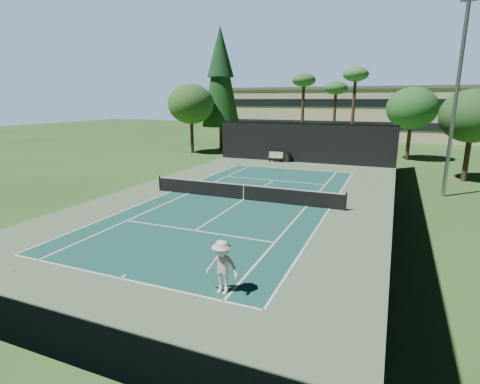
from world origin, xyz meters
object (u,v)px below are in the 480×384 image
(player, at_px, (222,267))
(tennis_net, at_px, (244,191))
(tennis_ball_c, at_px, (299,191))
(trash_bin, at_px, (288,158))
(park_bench, at_px, (276,156))
(tennis_ball_a, at_px, (14,271))
(tennis_ball_d, at_px, (207,178))
(tennis_ball_b, at_px, (221,193))

(player, bearing_deg, tennis_net, 110.95)
(tennis_ball_c, relative_size, trash_bin, 0.07)
(player, distance_m, park_bench, 27.62)
(tennis_net, distance_m, trash_bin, 15.73)
(tennis_net, relative_size, tennis_ball_a, 216.88)
(tennis_ball_a, relative_size, trash_bin, 0.06)
(player, xyz_separation_m, tennis_ball_c, (-1.08, 14.89, -0.90))
(tennis_net, distance_m, park_bench, 15.68)
(tennis_net, relative_size, trash_bin, 13.65)
(tennis_ball_c, bearing_deg, park_bench, 114.37)
(trash_bin, bearing_deg, tennis_ball_c, -71.08)
(tennis_ball_d, xyz_separation_m, park_bench, (2.70, 10.34, 0.52))
(tennis_net, relative_size, player, 6.91)
(tennis_ball_b, xyz_separation_m, park_bench, (-0.53, 14.48, 0.52))
(tennis_net, height_order, player, player)
(trash_bin, bearing_deg, tennis_ball_a, -95.39)
(tennis_ball_d, bearing_deg, park_bench, 75.37)
(tennis_ball_a, bearing_deg, tennis_net, 72.42)
(tennis_net, height_order, tennis_ball_c, tennis_net)
(trash_bin, bearing_deg, tennis_net, -84.89)
(tennis_net, xyz_separation_m, park_bench, (-2.65, 15.46, -0.01))
(tennis_ball_b, distance_m, trash_bin, 14.72)
(tennis_ball_d, relative_size, trash_bin, 0.06)
(tennis_net, distance_m, tennis_ball_d, 7.42)
(tennis_ball_c, distance_m, park_bench, 13.13)
(tennis_ball_b, xyz_separation_m, trash_bin, (0.71, 14.69, 0.45))
(tennis_net, height_order, tennis_ball_d, tennis_net)
(tennis_net, xyz_separation_m, tennis_ball_d, (-5.34, 5.12, -0.53))
(tennis_ball_d, bearing_deg, trash_bin, 69.52)
(tennis_net, bearing_deg, park_bench, 99.71)
(tennis_ball_d, height_order, trash_bin, trash_bin)
(tennis_ball_a, xyz_separation_m, tennis_ball_c, (6.87, 16.45, 0.00))
(tennis_ball_a, bearing_deg, trash_bin, 84.61)
(trash_bin, bearing_deg, park_bench, -170.30)
(tennis_net, distance_m, tennis_ball_b, 2.39)
(tennis_ball_c, relative_size, tennis_ball_d, 1.04)
(tennis_ball_b, relative_size, tennis_ball_c, 0.92)
(tennis_ball_d, bearing_deg, tennis_ball_c, -11.25)
(tennis_ball_c, bearing_deg, tennis_ball_b, -152.60)
(tennis_net, height_order, park_bench, tennis_net)
(tennis_ball_c, bearing_deg, tennis_net, -128.24)
(park_bench, height_order, trash_bin, park_bench)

